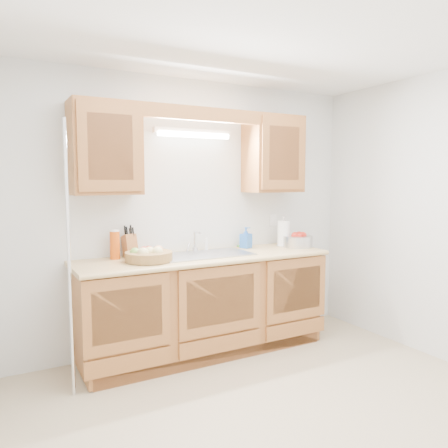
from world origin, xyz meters
TOP-DOWN VIEW (x-y plane):
  - room at (0.00, 0.00)m, footprint 3.52×3.50m
  - base_cabinets at (0.00, 1.20)m, footprint 2.20×0.60m
  - countertop at (0.00, 1.19)m, footprint 2.30×0.63m
  - upper_cabinet_left at (-0.83, 1.33)m, footprint 0.55×0.33m
  - upper_cabinet_right at (0.83, 1.33)m, footprint 0.55×0.33m
  - valance at (0.00, 1.19)m, footprint 2.20×0.05m
  - fluorescent_fixture at (0.00, 1.42)m, footprint 0.76×0.08m
  - sink at (0.00, 1.21)m, footprint 0.84×0.46m
  - wire_shelf_pole at (-1.20, 0.94)m, footprint 0.03×0.03m
  - outlet_plate at (0.95, 1.49)m, footprint 0.08×0.01m
  - fruit_basket at (-0.54, 1.14)m, footprint 0.48×0.48m
  - knife_block at (-0.62, 1.41)m, footprint 0.12×0.17m
  - orange_canister at (-0.76, 1.38)m, footprint 0.10×0.10m
  - soap_bottle at (0.54, 1.37)m, footprint 0.13×0.13m
  - sponge at (0.54, 1.43)m, footprint 0.11×0.08m
  - paper_towel at (0.93, 1.28)m, footprint 0.15×0.15m
  - apple_bowl at (1.03, 1.17)m, footprint 0.31×0.31m

SIDE VIEW (x-z plane):
  - base_cabinets at x=0.00m, z-range 0.01..0.87m
  - sink at x=0.00m, z-range 0.65..1.01m
  - countertop at x=0.00m, z-range 0.86..0.90m
  - sponge at x=0.54m, z-range 0.90..0.92m
  - fruit_basket at x=-0.54m, z-range 0.89..1.01m
  - apple_bowl at x=1.03m, z-range 0.89..1.04m
  - wire_shelf_pole at x=-1.20m, z-range 0.00..2.00m
  - knife_block at x=-0.62m, z-range 0.86..1.15m
  - soap_bottle at x=0.54m, z-range 0.90..1.11m
  - orange_canister at x=-0.76m, z-range 0.90..1.15m
  - paper_towel at x=0.93m, z-range 0.87..1.18m
  - outlet_plate at x=0.95m, z-range 1.09..1.21m
  - room at x=0.00m, z-range 0.00..2.50m
  - upper_cabinet_left at x=-0.83m, z-range 1.45..2.20m
  - upper_cabinet_right at x=0.83m, z-range 1.45..2.20m
  - fluorescent_fixture at x=0.00m, z-range 1.96..2.04m
  - valance at x=0.00m, z-range 2.08..2.20m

